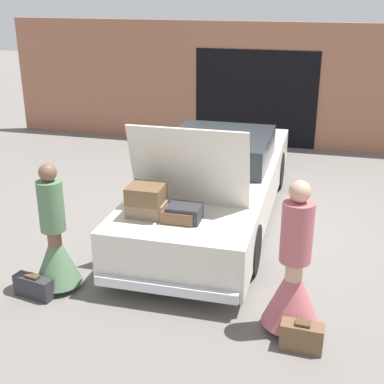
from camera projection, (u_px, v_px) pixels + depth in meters
The scene contains 7 objects.
ground_plane at pixel (215, 217), 8.73m from camera, with size 40.00×40.00×0.00m, color slate.
garage_wall_back at pixel (256, 86), 12.21m from camera, with size 12.00×0.14×2.80m.
car at pixel (215, 183), 8.52m from camera, with size 1.86×5.47×1.95m.
person_left at pixel (55, 245), 6.52m from camera, with size 0.58×0.58×1.63m.
person_right at pixel (293, 279), 5.71m from camera, with size 0.64×0.64×1.74m.
suitcase_beside_left_person at pixel (34, 287), 6.48m from camera, with size 0.53×0.26×0.30m.
suitcase_beside_right_person at pixel (302, 336), 5.53m from camera, with size 0.45×0.22×0.33m.
Camera 1 is at (1.64, -7.82, 3.56)m, focal length 50.00 mm.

